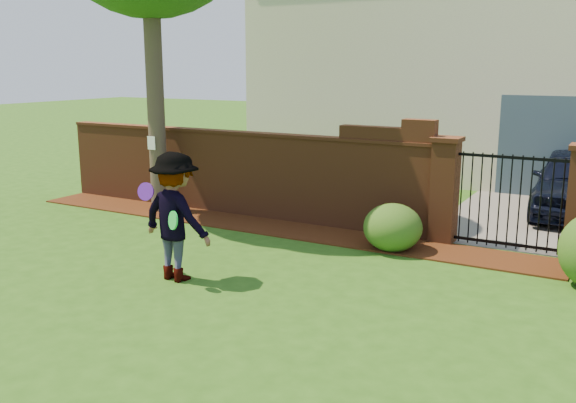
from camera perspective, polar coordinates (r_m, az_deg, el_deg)
The scene contains 13 objects.
ground at distance 9.15m, azimuth -8.23°, elevation -7.65°, with size 80.00×80.00×0.01m, color #275314.
mulch_bed at distance 12.28m, azimuth -2.28°, elevation -2.24°, with size 11.10×1.08×0.03m, color #361809.
brick_wall at distance 13.20m, azimuth -4.72°, elevation 2.80°, with size 8.70×0.31×2.16m.
pillar_left at distance 11.37m, azimuth 14.04°, elevation 1.07°, with size 0.50×0.50×1.88m.
iron_gate at distance 11.16m, azimuth 19.45°, elevation -0.01°, with size 1.78×0.03×1.60m.
driveway at distance 15.20m, azimuth 21.93°, elevation -0.34°, with size 3.20×8.00×0.01m, color slate.
house at distance 19.26m, azimuth 16.85°, elevation 11.98°, with size 12.40×6.40×6.30m.
car at distance 14.29m, azimuth 24.61°, elevation 1.47°, with size 1.63×4.04×1.38m, color black.
paper_notice at distance 13.48m, azimuth -12.30°, elevation 5.21°, with size 0.20×0.01×0.28m, color white.
shrub_left at distance 10.76m, azimuth 9.49°, elevation -2.34°, with size 1.00×1.00×0.82m, color #225118.
man at distance 9.21m, azimuth -10.36°, elevation -1.41°, with size 1.22×0.70×1.89m, color gray.
frisbee_purple at distance 9.22m, azimuth -12.79°, elevation 0.89°, with size 0.26×0.26×0.02m, color #6B1FC3.
frisbee_green at distance 8.88m, azimuth -10.40°, elevation -1.69°, with size 0.27×0.27×0.02m, color #1CD243.
Camera 1 is at (5.30, -6.78, 3.09)m, focal length 39.17 mm.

